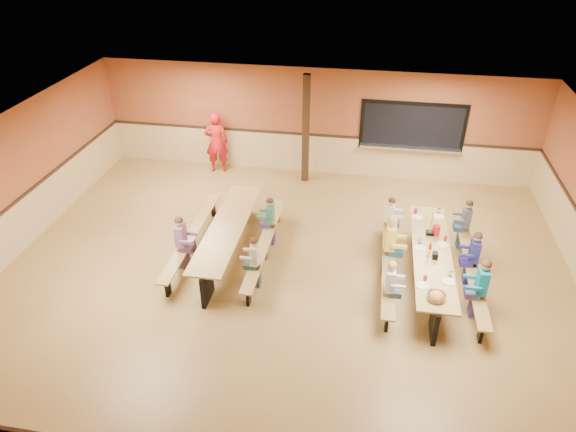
# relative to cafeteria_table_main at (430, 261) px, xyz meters

# --- Properties ---
(ground) EXTENTS (12.00, 12.00, 0.00)m
(ground) POSITION_rel_cafeteria_table_main_xyz_m (-2.94, -0.35, -0.53)
(ground) COLOR olive
(ground) RESTS_ON ground
(room_envelope) EXTENTS (12.04, 10.04, 3.02)m
(room_envelope) POSITION_rel_cafeteria_table_main_xyz_m (-2.94, -0.35, 0.16)
(room_envelope) COLOR #984F2C
(room_envelope) RESTS_ON ground
(kitchen_pass_through) EXTENTS (2.78, 0.28, 1.38)m
(kitchen_pass_through) POSITION_rel_cafeteria_table_main_xyz_m (-0.34, 4.61, 0.96)
(kitchen_pass_through) COLOR black
(kitchen_pass_through) RESTS_ON ground
(structural_post) EXTENTS (0.18, 0.18, 3.00)m
(structural_post) POSITION_rel_cafeteria_table_main_xyz_m (-3.14, 4.05, 0.97)
(structural_post) COLOR black
(structural_post) RESTS_ON ground
(cafeteria_table_main) EXTENTS (1.91, 3.70, 0.74)m
(cafeteria_table_main) POSITION_rel_cafeteria_table_main_xyz_m (0.00, 0.00, 0.00)
(cafeteria_table_main) COLOR olive
(cafeteria_table_main) RESTS_ON ground
(cafeteria_table_second) EXTENTS (1.91, 3.70, 0.74)m
(cafeteria_table_second) POSITION_rel_cafeteria_table_main_xyz_m (-4.30, 0.25, 0.00)
(cafeteria_table_second) COLOR olive
(cafeteria_table_second) RESTS_ON ground
(seated_child_white_left) EXTENTS (0.35, 0.29, 1.18)m
(seated_child_white_left) POSITION_rel_cafeteria_table_main_xyz_m (-0.83, -1.08, 0.06)
(seated_child_white_left) COLOR silver
(seated_child_white_left) RESTS_ON ground
(seated_adult_yellow) EXTENTS (0.43, 0.35, 1.33)m
(seated_adult_yellow) POSITION_rel_cafeteria_table_main_xyz_m (-0.83, 0.24, 0.14)
(seated_adult_yellow) COLOR yellow
(seated_adult_yellow) RESTS_ON ground
(seated_child_grey_left) EXTENTS (0.34, 0.27, 1.14)m
(seated_child_grey_left) POSITION_rel_cafeteria_table_main_xyz_m (-0.83, 1.35, 0.04)
(seated_child_grey_left) COLOR silver
(seated_child_grey_left) RESTS_ON ground
(seated_child_teal_right) EXTENTS (0.40, 0.32, 1.26)m
(seated_child_teal_right) POSITION_rel_cafeteria_table_main_xyz_m (0.83, -0.87, 0.11)
(seated_child_teal_right) COLOR #0E6E83
(seated_child_teal_right) RESTS_ON ground
(seated_child_navy_right) EXTENTS (0.37, 0.30, 1.20)m
(seated_child_navy_right) POSITION_rel_cafeteria_table_main_xyz_m (0.83, 0.12, 0.08)
(seated_child_navy_right) COLOR navy
(seated_child_navy_right) RESTS_ON ground
(seated_child_char_right) EXTENTS (0.36, 0.29, 1.19)m
(seated_child_char_right) POSITION_rel_cafeteria_table_main_xyz_m (0.83, 1.42, 0.07)
(seated_child_char_right) COLOR #464A4F
(seated_child_char_right) RESTS_ON ground
(seated_child_purple_sec) EXTENTS (0.38, 0.31, 1.23)m
(seated_child_purple_sec) POSITION_rel_cafeteria_table_main_xyz_m (-5.12, -0.37, 0.09)
(seated_child_purple_sec) COLOR #885581
(seated_child_purple_sec) RESTS_ON ground
(seated_child_green_sec) EXTENTS (0.34, 0.28, 1.16)m
(seated_child_green_sec) POSITION_rel_cafeteria_table_main_xyz_m (-3.47, 0.84, 0.05)
(seated_child_green_sec) COLOR #316F55
(seated_child_green_sec) RESTS_ON ground
(seated_child_tan_sec) EXTENTS (0.34, 0.28, 1.14)m
(seated_child_tan_sec) POSITION_rel_cafeteria_table_main_xyz_m (-3.47, -0.72, 0.05)
(seated_child_tan_sec) COLOR #C3B19D
(seated_child_tan_sec) RESTS_ON ground
(standing_woman) EXTENTS (0.73, 0.56, 1.78)m
(standing_woman) POSITION_rel_cafeteria_table_main_xyz_m (-5.70, 4.20, 0.37)
(standing_woman) COLOR red
(standing_woman) RESTS_ON ground
(punch_pitcher) EXTENTS (0.16, 0.16, 0.22)m
(punch_pitcher) POSITION_rel_cafeteria_table_main_xyz_m (0.11, 0.66, 0.32)
(punch_pitcher) COLOR #AF1717
(punch_pitcher) RESTS_ON cafeteria_table_main
(chip_bowl) EXTENTS (0.32, 0.32, 0.15)m
(chip_bowl) POSITION_rel_cafeteria_table_main_xyz_m (-0.03, -1.45, 0.29)
(chip_bowl) COLOR #FFA228
(chip_bowl) RESTS_ON cafeteria_table_main
(napkin_dispenser) EXTENTS (0.10, 0.14, 0.13)m
(napkin_dispenser) POSITION_rel_cafeteria_table_main_xyz_m (0.04, -0.20, 0.28)
(napkin_dispenser) COLOR black
(napkin_dispenser) RESTS_ON cafeteria_table_main
(condiment_mustard) EXTENTS (0.06, 0.06, 0.17)m
(condiment_mustard) POSITION_rel_cafeteria_table_main_xyz_m (-0.09, -0.20, 0.30)
(condiment_mustard) COLOR yellow
(condiment_mustard) RESTS_ON cafeteria_table_main
(condiment_ketchup) EXTENTS (0.06, 0.06, 0.17)m
(condiment_ketchup) POSITION_rel_cafeteria_table_main_xyz_m (-0.04, 0.05, 0.30)
(condiment_ketchup) COLOR #B2140F
(condiment_ketchup) RESTS_ON cafeteria_table_main
(table_paddle) EXTENTS (0.16, 0.16, 0.56)m
(table_paddle) POSITION_rel_cafeteria_table_main_xyz_m (-0.01, 0.66, 0.35)
(table_paddle) COLOR black
(table_paddle) RESTS_ON cafeteria_table_main
(place_settings) EXTENTS (0.65, 3.30, 0.11)m
(place_settings) POSITION_rel_cafeteria_table_main_xyz_m (0.00, 0.00, 0.27)
(place_settings) COLOR beige
(place_settings) RESTS_ON cafeteria_table_main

